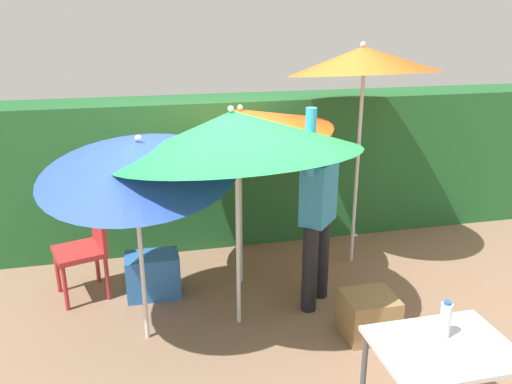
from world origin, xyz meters
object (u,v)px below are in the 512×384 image
person_vendor (318,210)px  cooler_box (153,275)px  crate_cardboard (369,315)px  umbrella_rainbow (240,125)px  bottle_water (445,320)px  chair_plastic (86,246)px  umbrella_orange (234,133)px  umbrella_navy (363,61)px  folding_table (442,360)px  umbrella_yellow (136,158)px

person_vendor → cooler_box: 1.70m
cooler_box → crate_cardboard: size_ratio=1.18×
umbrella_rainbow → bottle_water: umbrella_rainbow is taller
umbrella_rainbow → person_vendor: size_ratio=1.02×
chair_plastic → cooler_box: (0.59, -0.16, -0.30)m
umbrella_orange → bottle_water: 2.01m
umbrella_orange → chair_plastic: (-1.28, 0.81, -1.19)m
umbrella_navy → chair_plastic: 3.18m
umbrella_rainbow → folding_table: (0.73, -2.34, -0.94)m
umbrella_rainbow → cooler_box: size_ratio=3.81×
umbrella_orange → umbrella_navy: 1.76m
umbrella_orange → umbrella_yellow: size_ratio=1.10×
cooler_box → umbrella_navy: bearing=6.6°
chair_plastic → folding_table: size_ratio=1.11×
umbrella_navy → crate_cardboard: size_ratio=5.57×
umbrella_rainbow → cooler_box: umbrella_rainbow is taller
umbrella_orange → cooler_box: size_ratio=4.09×
umbrella_orange → umbrella_navy: bearing=31.6°
crate_cardboard → bottle_water: (-0.10, -1.14, 0.70)m
umbrella_rainbow → umbrella_navy: (1.26, 0.20, 0.53)m
cooler_box → bottle_water: size_ratio=2.09×
umbrella_orange → bottle_water: (0.95, -1.57, -0.82)m
umbrella_orange → cooler_box: bearing=136.9°
chair_plastic → crate_cardboard: 2.66m
folding_table → umbrella_navy: bearing=78.1°
chair_plastic → cooler_box: chair_plastic is taller
umbrella_rainbow → chair_plastic: bearing=175.5°
cooler_box → bottle_water: bearing=-53.4°
person_vendor → folding_table: bearing=-85.8°
umbrella_yellow → bottle_water: 2.38m
bottle_water → umbrella_yellow: bearing=138.4°
bottle_water → umbrella_navy: bearing=78.6°
folding_table → bottle_water: (0.04, 0.08, 0.21)m
folding_table → umbrella_rainbow: bearing=107.2°
umbrella_navy → bottle_water: size_ratio=9.89×
umbrella_rainbow → folding_table: umbrella_rainbow is taller
umbrella_orange → folding_table: 2.15m
person_vendor → bottle_water: 1.74m
cooler_box → umbrella_yellow: bearing=-95.1°
folding_table → cooler_box: bearing=124.8°
cooler_box → person_vendor: bearing=-18.2°
crate_cardboard → bottle_water: bottle_water is taller
umbrella_yellow → bottle_water: size_ratio=7.81×
umbrella_orange → crate_cardboard: bearing=-22.3°
umbrella_rainbow → bottle_water: 2.50m
umbrella_orange → umbrella_rainbow: bearing=75.1°
umbrella_navy → cooler_box: size_ratio=4.73×
umbrella_navy → person_vendor: 1.57m
umbrella_navy → crate_cardboard: bearing=-106.8°
umbrella_yellow → cooler_box: bearing=84.9°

